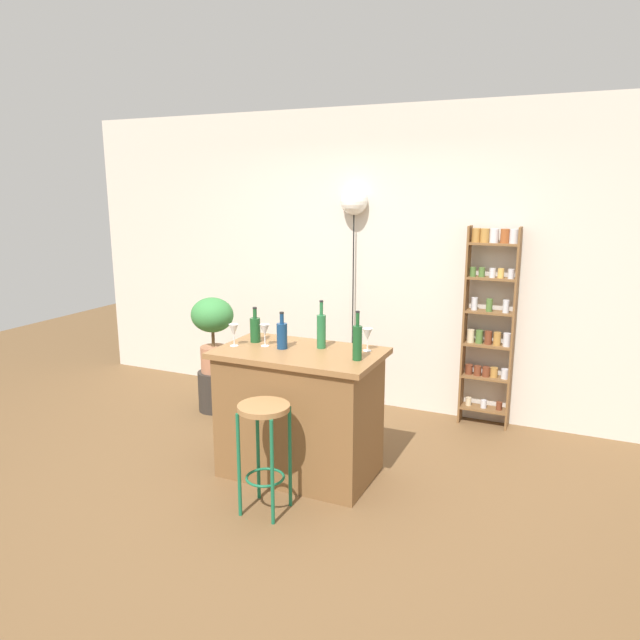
{
  "coord_description": "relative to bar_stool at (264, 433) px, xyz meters",
  "views": [
    {
      "loc": [
        1.8,
        -3.35,
        2.07
      ],
      "look_at": [
        0.05,
        0.55,
        1.12
      ],
      "focal_mm": 33.19,
      "sensor_mm": 36.0,
      "label": 1
    }
  ],
  "objects": [
    {
      "name": "pendant_globe_light",
      "position": [
        -0.22,
        2.12,
        1.4
      ],
      "size": [
        0.25,
        0.25,
        2.08
      ],
      "color": "black",
      "rests_on": "ground"
    },
    {
      "name": "kitchen_counter",
      "position": [
        -0.03,
        0.58,
        -0.07
      ],
      "size": [
        1.18,
        0.7,
        0.94
      ],
      "color": "brown",
      "rests_on": "ground"
    },
    {
      "name": "potted_plant",
      "position": [
        -1.33,
        1.39,
        0.28
      ],
      "size": [
        0.4,
        0.36,
        0.71
      ],
      "color": "#A86B4C",
      "rests_on": "plant_stool"
    },
    {
      "name": "wine_glass_right",
      "position": [
        0.42,
        0.77,
        0.52
      ],
      "size": [
        0.07,
        0.07,
        0.16
      ],
      "color": "silver",
      "rests_on": "kitchen_counter"
    },
    {
      "name": "spice_shelf",
      "position": [
        1.06,
        2.08,
        0.41
      ],
      "size": [
        0.43,
        0.16,
        1.76
      ],
      "color": "brown",
      "rests_on": "ground"
    },
    {
      "name": "plant_stool",
      "position": [
        -1.33,
        1.39,
        -0.35
      ],
      "size": [
        0.32,
        0.32,
        0.38
      ],
      "primitive_type": "cylinder",
      "color": "#2D2823",
      "rests_on": "ground"
    },
    {
      "name": "back_wall",
      "position": [
        -0.03,
        2.23,
        0.86
      ],
      "size": [
        6.4,
        0.1,
        2.8
      ],
      "primitive_type": "cube",
      "color": "beige",
      "rests_on": "ground"
    },
    {
      "name": "bottle_spirits_clear",
      "position": [
        -0.44,
        0.66,
        0.5
      ],
      "size": [
        0.08,
        0.08,
        0.27
      ],
      "color": "#194C23",
      "rests_on": "kitchen_counter"
    },
    {
      "name": "bottle_soda_blue",
      "position": [
        0.43,
        0.52,
        0.53
      ],
      "size": [
        0.06,
        0.06,
        0.34
      ],
      "color": "#194C23",
      "rests_on": "kitchen_counter"
    },
    {
      "name": "bottle_vinegar",
      "position": [
        -0.17,
        0.58,
        0.5
      ],
      "size": [
        0.08,
        0.08,
        0.27
      ],
      "color": "navy",
      "rests_on": "kitchen_counter"
    },
    {
      "name": "bottle_wine_red",
      "position": [
        0.08,
        0.7,
        0.53
      ],
      "size": [
        0.07,
        0.07,
        0.35
      ],
      "color": "#236638",
      "rests_on": "kitchen_counter"
    },
    {
      "name": "wine_glass_left",
      "position": [
        -0.52,
        0.49,
        0.52
      ],
      "size": [
        0.07,
        0.07,
        0.16
      ],
      "color": "silver",
      "rests_on": "kitchen_counter"
    },
    {
      "name": "wine_glass_center",
      "position": [
        -0.31,
        0.58,
        0.52
      ],
      "size": [
        0.07,
        0.07,
        0.16
      ],
      "color": "silver",
      "rests_on": "kitchen_counter"
    },
    {
      "name": "ground",
      "position": [
        -0.03,
        0.28,
        -0.54
      ],
      "size": [
        12.0,
        12.0,
        0.0
      ],
      "primitive_type": "plane",
      "color": "brown"
    },
    {
      "name": "bar_stool",
      "position": [
        0.0,
        0.0,
        0.0
      ],
      "size": [
        0.34,
        0.34,
        0.73
      ],
      "color": "#196642",
      "rests_on": "ground"
    }
  ]
}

